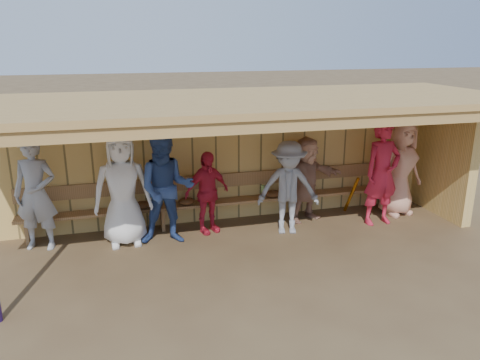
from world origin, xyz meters
name	(u,v)px	position (x,y,z in m)	size (l,w,h in m)	color
ground	(245,244)	(0.00, 0.00, 0.00)	(90.00, 90.00, 0.00)	brown
player_a	(36,194)	(-3.35, 0.78, 0.95)	(0.69, 0.46, 1.90)	#9C9FA5
player_b	(122,189)	(-1.97, 0.59, 0.98)	(0.96, 0.62, 1.96)	white
player_c	(166,189)	(-1.26, 0.44, 0.97)	(0.94, 0.73, 1.94)	#314B88
player_d	(207,193)	(-0.51, 0.71, 0.75)	(0.88, 0.37, 1.50)	red
player_e	(288,188)	(0.88, 0.32, 0.85)	(1.09, 0.63, 1.69)	gray
player_f	(306,179)	(1.43, 0.81, 0.82)	(1.53, 0.49, 1.65)	tan
player_g	(382,173)	(2.72, 0.28, 0.99)	(0.72, 0.47, 1.98)	red
player_h	(400,169)	(3.35, 0.63, 0.94)	(0.92, 0.60, 1.88)	tan
dugout_structure	(256,138)	(0.39, 0.69, 1.69)	(8.80, 3.20, 2.50)	#DAAF5D
bench	(229,195)	(0.00, 1.12, 0.53)	(7.60, 0.34, 0.93)	#9E7143
dugout_equipment	(231,199)	(0.01, 0.99, 0.49)	(5.49, 0.62, 0.80)	orange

